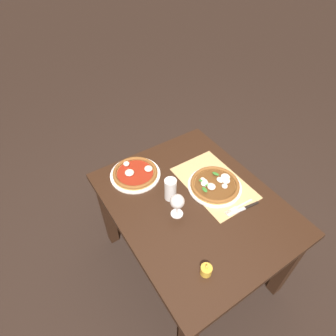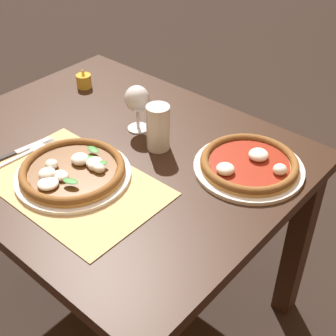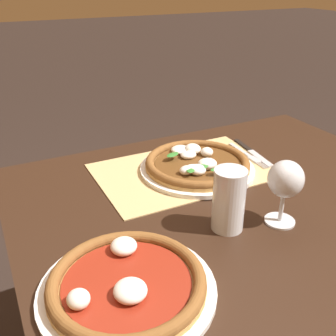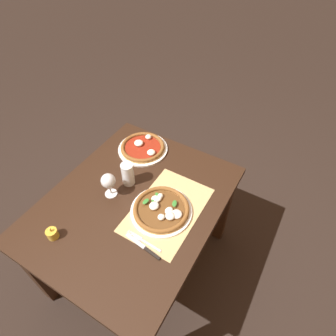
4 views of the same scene
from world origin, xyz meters
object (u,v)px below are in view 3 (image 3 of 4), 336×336
Objects in this scene: pizza_near at (197,164)px; pizza_far at (127,284)px; knife at (252,152)px; wine_glass at (285,182)px; fork at (248,155)px; pint_glass at (229,201)px.

pizza_far is at bearing 45.25° from pizza_near.
pizza_far is 1.49× the size of knife.
wine_glass is 0.37m from fork.
pint_glass reaches higher than pizza_far.
pint_glass is (0.12, -0.04, -0.04)m from wine_glass.
fork is (-0.15, -0.32, -0.10)m from wine_glass.
pint_glass is 0.72× the size of fork.
fork is (-0.55, -0.38, -0.01)m from pizza_far.
pizza_far is 2.08× the size of wine_glass.
wine_glass is at bearing -172.67° from pizza_far.
wine_glass reaches higher than fork.
wine_glass is (-0.40, -0.05, 0.09)m from pizza_far.
fork is at bearing -145.70° from pizza_far.
wine_glass is at bearing 97.45° from pizza_near.
pizza_far is at bearing 34.30° from fork.
knife is (-0.18, -0.34, -0.10)m from wine_glass.
pizza_far reaches higher than fork.
pizza_near reaches higher than knife.
pizza_far is at bearing 33.86° from knife.
pizza_far reaches higher than knife.
pint_glass is (-0.28, -0.09, 0.05)m from pizza_far.
pizza_near is at bearing 7.10° from knife.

